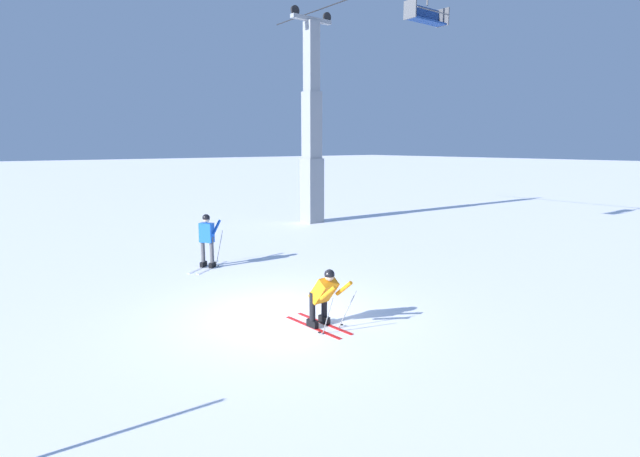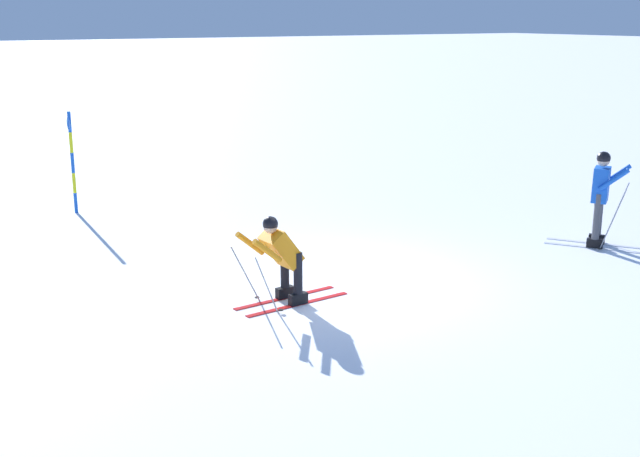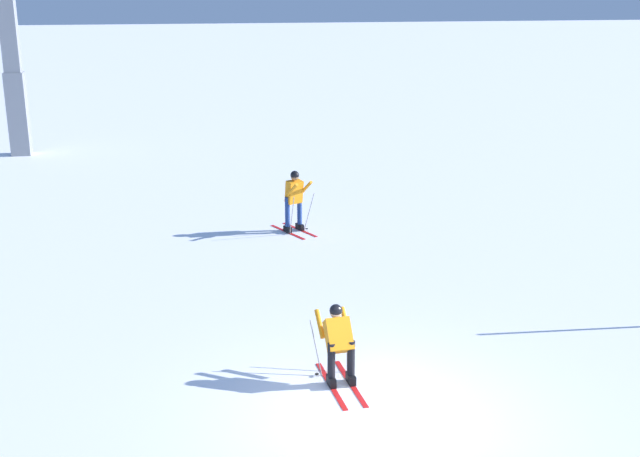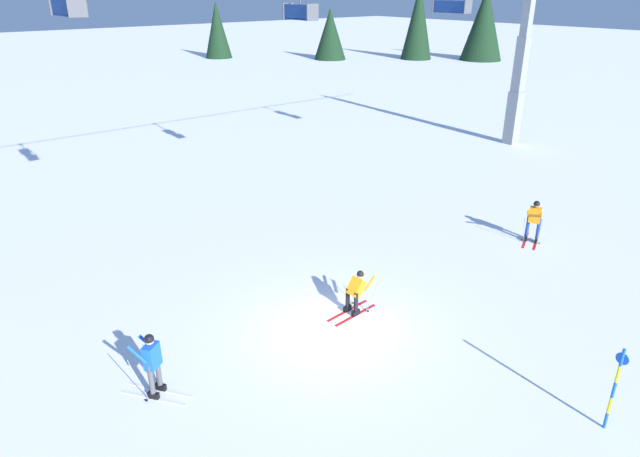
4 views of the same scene
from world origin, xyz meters
name	(u,v)px [view 2 (image 2 of 4)]	position (x,y,z in m)	size (l,w,h in m)	color
ground_plane	(344,282)	(0.00, 0.00, 0.00)	(260.00, 260.00, 0.00)	white
skier_carving_main	(281,254)	(1.32, 0.37, 0.75)	(1.75, 0.73, 1.46)	red
trail_marker_pole	(72,159)	(2.35, -6.81, 1.15)	(0.07, 0.28, 2.14)	blue
skier_distant_uphill	(601,192)	(-5.02, 0.66, 1.01)	(1.34, 1.69, 1.76)	white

